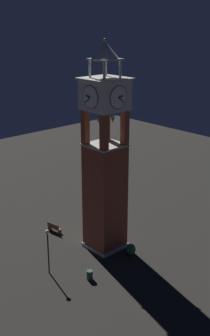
{
  "coord_description": "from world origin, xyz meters",
  "views": [
    {
      "loc": [
        24.13,
        26.39,
        20.52
      ],
      "look_at": [
        0.0,
        0.0,
        7.84
      ],
      "focal_mm": 45.91,
      "sensor_mm": 36.0,
      "label": 1
    }
  ],
  "objects": [
    {
      "name": "shrub_near_entry",
      "position": [
        -0.7,
        2.71,
        0.53
      ],
      "size": [
        0.89,
        0.89,
        1.06
      ],
      "primitive_type": "ellipsoid",
      "color": "#336638",
      "rests_on": "ground"
    },
    {
      "name": "clock_tower",
      "position": [
        0.0,
        -0.0,
        7.88
      ],
      "size": [
        3.56,
        3.56,
        18.85
      ],
      "color": "brown",
      "rests_on": "ground"
    },
    {
      "name": "lamp_post",
      "position": [
        6.53,
        0.15,
        2.81
      ],
      "size": [
        0.36,
        0.36,
        4.09
      ],
      "color": "black",
      "rests_on": "ground"
    },
    {
      "name": "trash_bin",
      "position": [
        4.58,
        3.14,
        0.4
      ],
      "size": [
        0.52,
        0.52,
        0.8
      ],
      "primitive_type": "cylinder",
      "color": "#38513D",
      "rests_on": "ground"
    },
    {
      "name": "ground",
      "position": [
        0.0,
        0.0,
        0.0
      ],
      "size": [
        80.0,
        80.0,
        0.0
      ],
      "primitive_type": "plane",
      "color": "#2A2925"
    },
    {
      "name": "park_bench",
      "position": [
        1.87,
        -5.54,
        0.48
      ],
      "size": [
        0.67,
        1.65,
        0.95
      ],
      "color": "brown",
      "rests_on": "ground"
    },
    {
      "name": "shrub_left_of_tower",
      "position": [
        -1.17,
        -2.55,
        0.36
      ],
      "size": [
        1.04,
        1.04,
        0.72
      ],
      "primitive_type": "ellipsoid",
      "color": "#336638",
      "rests_on": "ground"
    }
  ]
}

